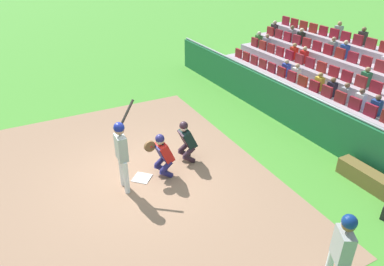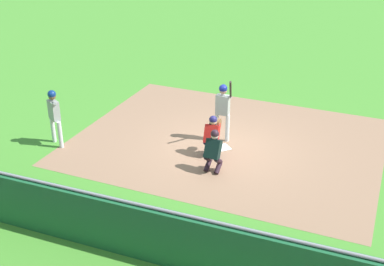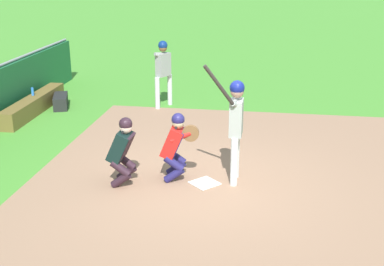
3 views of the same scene
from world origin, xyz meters
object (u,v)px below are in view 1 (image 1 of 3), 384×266
home_plate_umpire (186,139)px  catcher_crouching (162,153)px  batter_at_plate (121,148)px  home_plate_marker (142,178)px  on_deck_batter (342,248)px

home_plate_umpire → catcher_crouching: bearing=110.7°
home_plate_umpire → batter_at_plate: bearing=101.0°
home_plate_marker → catcher_crouching: catcher_crouching is taller
home_plate_marker → home_plate_umpire: 1.61m
home_plate_marker → catcher_crouching: size_ratio=0.34×
home_plate_marker → on_deck_batter: bearing=-161.2°
batter_at_plate → home_plate_umpire: 2.06m
catcher_crouching → on_deck_batter: 4.90m
home_plate_umpire → on_deck_batter: 5.12m
batter_at_plate → on_deck_batter: 5.20m
home_plate_marker → catcher_crouching: 0.90m
batter_at_plate → catcher_crouching: bearing=-87.7°
home_plate_marker → on_deck_batter: 5.29m
batter_at_plate → catcher_crouching: 1.17m
home_plate_marker → catcher_crouching: (-0.14, -0.55, 0.70)m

